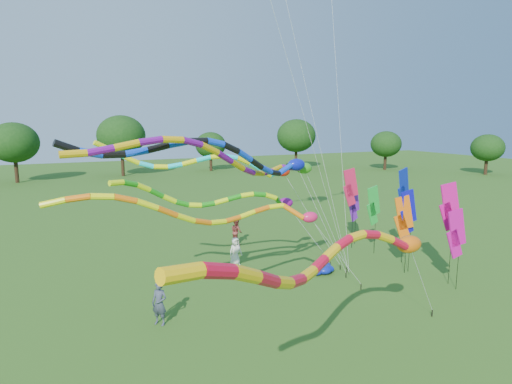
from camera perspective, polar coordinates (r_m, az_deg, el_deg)
name	(u,v)px	position (r m, az deg, el deg)	size (l,w,h in m)	color
ground	(358,317)	(19.53, 13.42, -15.95)	(160.00, 160.00, 0.00)	#265616
tree_ring	(269,178)	(20.51, 1.78, 1.84)	(114.05, 120.82, 9.54)	#382314
tube_kite_red	(355,252)	(12.64, 13.03, -7.85)	(12.64, 6.56, 6.70)	black
tube_kite_orange	(228,212)	(17.08, -3.70, -2.74)	(13.62, 1.83, 6.51)	black
tube_kite_purple	(241,162)	(17.00, -2.01, 4.05)	(13.81, 5.00, 8.39)	black
tube_kite_blue	(234,159)	(16.71, -2.99, 4.45)	(13.42, 3.72, 8.27)	black
tube_kite_cyan	(224,165)	(19.95, -4.30, 3.57)	(12.46, 1.04, 7.94)	black
tube_kite_green	(232,199)	(20.76, -3.20, -0.89)	(11.86, 1.54, 6.39)	black
banner_pole_blue_a	(408,212)	(24.62, 19.62, -2.54)	(1.16, 0.11, 4.67)	black
banner_pole_red	(350,187)	(28.17, 12.48, 0.59)	(1.16, 0.16, 5.33)	black
banner_pole_orange	(403,218)	(24.46, 19.05, -3.29)	(1.13, 0.42, 4.38)	black
banner_pole_violet	(354,203)	(29.25, 12.92, -1.46)	(1.14, 0.40, 4.13)	black
banner_pole_magenta_b	(449,207)	(23.44, 24.39, -1.81)	(1.14, 0.41, 5.33)	black
banner_pole_magenta_a	(456,234)	(23.03, 25.13, -5.06)	(1.16, 0.26, 4.13)	black
banner_pole_blue_b	(403,190)	(25.90, 19.06, 0.31)	(1.14, 0.40, 5.68)	black
banner_pole_green	(373,206)	(27.46, 15.38, -1.76)	(1.16, 0.23, 4.38)	black
blue_nylon_heap	(320,268)	(24.18, 8.58, -10.05)	(1.58, 1.47, 0.60)	#0C1E9D
person_a	(235,251)	(25.04, -2.76, -7.91)	(0.81, 0.52, 1.65)	silver
person_b	(159,303)	(18.50, -12.76, -14.27)	(0.67, 0.44, 1.84)	#3A4151
person_c	(237,232)	(29.11, -2.62, -5.30)	(0.86, 0.67, 1.77)	brown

